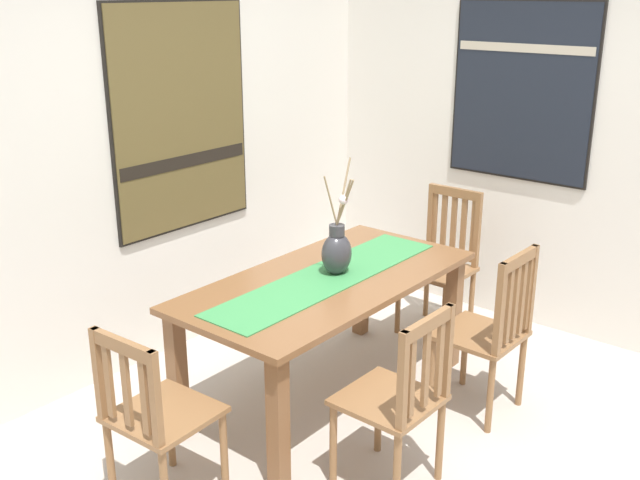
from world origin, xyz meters
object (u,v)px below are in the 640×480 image
object	(u,v)px
centerpiece_vase	(337,250)
painting_on_side_wall	(522,92)
chair_2	(491,329)
painting_on_back_wall	(181,118)
chair_0	(155,415)
chair_3	(399,398)
chair_1	(442,259)
dining_table	(328,296)

from	to	relation	value
centerpiece_vase	painting_on_side_wall	xyz separation A→B (m)	(1.61, -0.27, 0.72)
chair_2	painting_on_back_wall	distance (m)	2.22
chair_0	chair_3	size ratio (longest dim) A/B	0.97
painting_on_back_wall	chair_3	bearing A→B (deg)	-102.99
chair_0	chair_2	distance (m)	1.83
chair_1	chair_2	bearing A→B (deg)	-135.41
centerpiece_vase	chair_0	world-z (taller)	centerpiece_vase
dining_table	chair_2	bearing A→B (deg)	-60.61
chair_1	painting_on_back_wall	bearing A→B (deg)	134.96
chair_3	centerpiece_vase	bearing A→B (deg)	56.13
painting_on_back_wall	chair_0	bearing A→B (deg)	-136.39
centerpiece_vase	dining_table	bearing A→B (deg)	178.31
chair_2	chair_1	bearing A→B (deg)	44.59
chair_2	painting_on_side_wall	bearing A→B (deg)	22.00
chair_2	chair_3	size ratio (longest dim) A/B	1.05
centerpiece_vase	painting_on_side_wall	world-z (taller)	painting_on_side_wall
centerpiece_vase	chair_1	xyz separation A→B (m)	(1.12, -0.03, -0.37)
centerpiece_vase	chair_1	size ratio (longest dim) A/B	0.66
dining_table	chair_2	xyz separation A→B (m)	(0.44, -0.78, -0.13)
painting_on_back_wall	painting_on_side_wall	bearing A→B (deg)	-40.62
chair_3	dining_table	bearing A→B (deg)	60.38
dining_table	painting_on_side_wall	xyz separation A→B (m)	(1.69, -0.28, 0.97)
chair_0	painting_on_back_wall	world-z (taller)	painting_on_back_wall
chair_0	chair_3	bearing A→B (deg)	-43.86
centerpiece_vase	chair_2	distance (m)	0.94
painting_on_side_wall	centerpiece_vase	bearing A→B (deg)	170.38
chair_1	chair_2	distance (m)	1.07
dining_table	chair_1	xyz separation A→B (m)	(1.20, -0.03, -0.12)
chair_0	chair_3	distance (m)	1.09
chair_2	chair_3	distance (m)	0.87
chair_0	painting_on_side_wall	world-z (taller)	painting_on_side_wall
chair_0	painting_on_back_wall	bearing A→B (deg)	43.61
chair_1	painting_on_side_wall	world-z (taller)	painting_on_side_wall
chair_0	chair_2	size ratio (longest dim) A/B	0.93
chair_1	chair_0	bearing A→B (deg)	179.54
centerpiece_vase	chair_0	size ratio (longest dim) A/B	0.72
chair_2	painting_on_back_wall	size ratio (longest dim) A/B	0.69
chair_2	centerpiece_vase	bearing A→B (deg)	114.97
chair_0	chair_1	xyz separation A→B (m)	(2.42, -0.02, 0.04)
painting_on_side_wall	dining_table	bearing A→B (deg)	170.73
dining_table	chair_0	world-z (taller)	chair_0
chair_3	painting_on_back_wall	distance (m)	2.22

